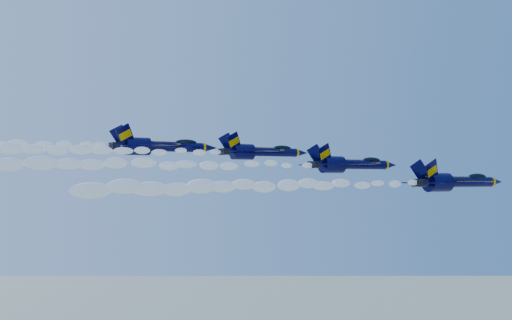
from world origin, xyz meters
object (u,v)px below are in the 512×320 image
jet_second (350,164)px  jet_fourth (159,146)px  jet_third (260,152)px  jet_lead (455,182)px

jet_second → jet_fourth: size_ratio=0.88×
jet_second → jet_fourth: bearing=136.1°
jet_third → jet_fourth: 15.06m
jet_third → jet_fourth: jet_fourth is taller
jet_lead → jet_fourth: size_ratio=0.99×
jet_lead → jet_second: bearing=152.5°
jet_lead → jet_third: (-19.60, 19.97, 4.47)m
jet_second → jet_third: jet_third is taller
jet_lead → jet_second: 14.92m
jet_lead → jet_second: size_ratio=1.13×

